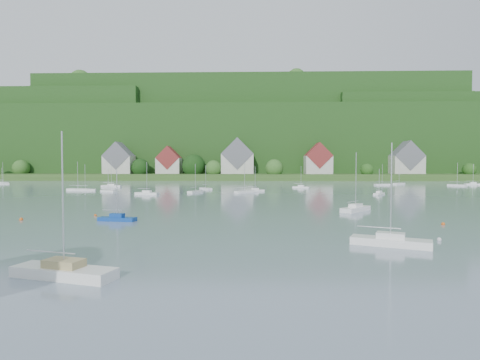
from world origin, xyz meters
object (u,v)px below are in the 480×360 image
at_px(near_sailboat_2, 64,270).
at_px(near_sailboat_3, 356,208).
at_px(near_sailboat_4, 390,241).
at_px(near_sailboat_1, 117,218).

relative_size(near_sailboat_2, near_sailboat_3, 1.01).
height_order(near_sailboat_2, near_sailboat_4, near_sailboat_2).
bearing_deg(near_sailboat_4, near_sailboat_2, -132.49).
bearing_deg(near_sailboat_1, near_sailboat_2, -68.55).
bearing_deg(near_sailboat_1, near_sailboat_4, -16.94).
height_order(near_sailboat_1, near_sailboat_2, near_sailboat_2).
height_order(near_sailboat_2, near_sailboat_3, near_sailboat_2).
bearing_deg(near_sailboat_2, near_sailboat_4, 38.93).
distance_m(near_sailboat_2, near_sailboat_3, 46.55).
xyz_separation_m(near_sailboat_1, near_sailboat_2, (5.31, -25.34, 0.08)).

